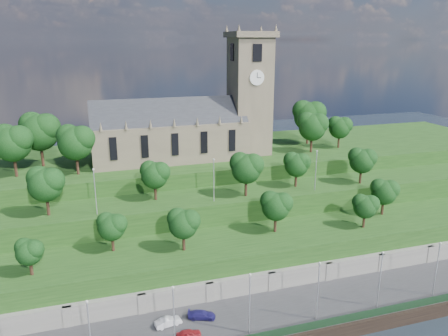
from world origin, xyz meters
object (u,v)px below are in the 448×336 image
object	(u,v)px
church	(191,123)
car_right	(202,315)
car_middle	(168,322)
car_left	(189,334)

from	to	relation	value
church	car_right	world-z (taller)	church
car_middle	car_right	size ratio (longest dim) A/B	0.95
car_right	church	bearing A→B (deg)	7.29
car_middle	car_right	distance (m)	4.79
car_left	car_right	bearing A→B (deg)	-34.78
car_left	car_right	xyz separation A→B (m)	(2.66, 3.51, 0.00)
car_middle	car_right	world-z (taller)	car_middle
church	car_left	world-z (taller)	church
church	car_left	distance (m)	47.75
car_middle	car_right	xyz separation A→B (m)	(4.78, 0.22, -0.04)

